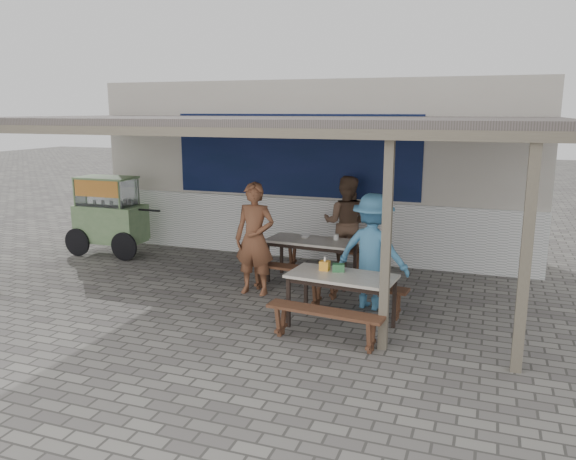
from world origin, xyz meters
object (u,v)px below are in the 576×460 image
(table_left, at_px, (311,244))
(bench_right_street, at_px, (324,318))
(patron_wall_side, at_px, (346,223))
(donation_box, at_px, (338,268))
(table_right, at_px, (342,280))
(patron_right_table, at_px, (373,251))
(condiment_bowl, at_px, (305,236))
(bench_right_wall, at_px, (356,291))
(vendor_cart, at_px, (109,212))
(bench_left_wall, at_px, (325,253))
(bench_left_street, at_px, (296,273))
(tissue_box, at_px, (325,266))
(patron_street_side, at_px, (255,239))
(condiment_jar, at_px, (336,237))

(table_left, distance_m, bench_right_street, 2.66)
(patron_wall_side, distance_m, donation_box, 2.79)
(donation_box, bearing_deg, table_right, -57.60)
(patron_right_table, distance_m, condiment_bowl, 1.75)
(table_left, xyz_separation_m, condiment_bowl, (-0.16, 0.14, 0.10))
(bench_right_wall, relative_size, vendor_cart, 0.77)
(bench_left_wall, height_order, donation_box, donation_box)
(bench_left_wall, bearing_deg, vendor_cart, -173.06)
(bench_left_street, xyz_separation_m, patron_right_table, (1.29, -0.21, 0.52))
(vendor_cart, bearing_deg, donation_box, -22.34)
(table_left, distance_m, condiment_bowl, 0.23)
(bench_left_wall, relative_size, vendor_cart, 0.80)
(bench_right_wall, relative_size, donation_box, 9.46)
(bench_right_street, distance_m, tissue_box, 0.91)
(patron_street_side, bearing_deg, donation_box, -28.54)
(bench_left_street, height_order, vendor_cart, vendor_cart)
(vendor_cart, distance_m, tissue_box, 5.65)
(bench_right_wall, height_order, tissue_box, tissue_box)
(tissue_box, distance_m, condiment_jar, 1.89)
(bench_left_street, bearing_deg, patron_street_side, -158.92)
(table_right, relative_size, condiment_jar, 15.01)
(bench_left_street, bearing_deg, donation_box, -42.46)
(table_left, bearing_deg, table_right, -57.50)
(table_right, height_order, bench_right_wall, table_right)
(bench_left_street, relative_size, bench_left_wall, 1.00)
(table_right, distance_m, patron_street_side, 1.95)
(bench_right_street, bearing_deg, condiment_bowl, 118.82)
(patron_wall_side, relative_size, condiment_bowl, 9.98)
(bench_left_wall, relative_size, patron_right_table, 0.94)
(bench_right_wall, bearing_deg, bench_left_wall, 123.51)
(bench_right_street, xyz_separation_m, vendor_cart, (-5.44, 2.91, 0.53))
(donation_box, bearing_deg, patron_wall_side, 102.11)
(table_left, bearing_deg, tissue_box, -63.03)
(patron_wall_side, xyz_separation_m, patron_right_table, (0.89, -1.91, -0.01))
(table_right, relative_size, patron_street_side, 0.82)
(table_left, xyz_separation_m, bench_right_street, (0.95, -2.46, -0.33))
(bench_left_wall, relative_size, bench_right_wall, 1.05)
(bench_left_street, relative_size, condiment_bowl, 9.23)
(patron_right_table, distance_m, condiment_jar, 1.35)
(patron_right_table, bearing_deg, condiment_bowl, -24.89)
(vendor_cart, xyz_separation_m, patron_street_side, (3.81, -1.34, 0.04))
(table_right, xyz_separation_m, vendor_cart, (-5.50, 2.30, 0.20))
(table_left, height_order, table_right, same)
(bench_right_street, relative_size, tissue_box, 11.90)
(donation_box, bearing_deg, condiment_bowl, 120.44)
(table_left, distance_m, vendor_cart, 4.51)
(patron_right_table, bearing_deg, condiment_jar, -39.37)
(table_left, xyz_separation_m, condiment_jar, (0.40, 0.14, 0.13))
(table_right, relative_size, bench_right_wall, 0.96)
(bench_left_street, relative_size, condiment_jar, 16.31)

